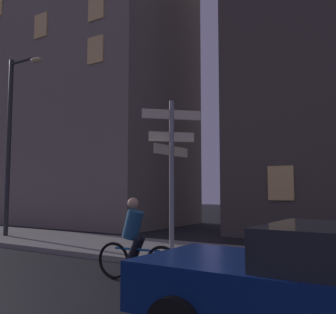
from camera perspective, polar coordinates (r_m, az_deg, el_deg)
sidewalk_kerb at (r=10.76m, az=0.97°, el=-13.93°), size 40.00×3.37×0.14m
signpost at (r=9.68m, az=0.55°, el=-0.69°), size 1.10×1.57×3.88m
street_lamp at (r=15.04m, az=-21.97°, el=3.71°), size 1.68×0.28×6.42m
cyclist at (r=7.69m, az=-4.93°, el=-12.44°), size 1.82×0.36×1.61m
building_left_block at (r=22.24m, az=-11.95°, el=9.81°), size 10.97×6.47×14.73m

